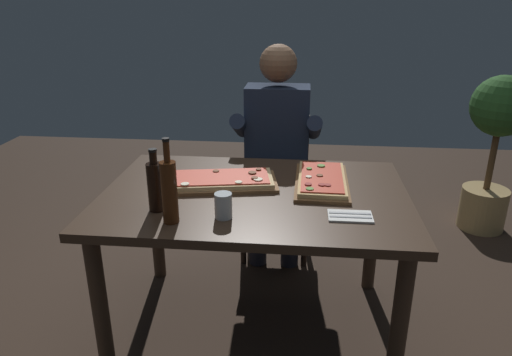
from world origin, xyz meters
TOP-DOWN VIEW (x-y plane):
  - ground_plane at (0.00, 0.00)m, footprint 6.40×6.40m
  - dining_table at (0.00, 0.00)m, footprint 1.40×0.96m
  - pizza_rectangular_front at (-0.17, 0.08)m, footprint 0.57×0.36m
  - pizza_rectangular_left at (0.31, 0.13)m, footprint 0.26×0.49m
  - wine_bottle_dark at (-0.39, -0.23)m, footprint 0.07×0.07m
  - oil_bottle_amber at (-0.30, -0.34)m, footprint 0.06×0.06m
  - tumbler_near_camera at (-0.10, -0.28)m, footprint 0.07×0.07m
  - napkin_cutlery_set at (0.41, -0.22)m, footprint 0.18×0.11m
  - diner_chair at (0.06, 0.86)m, footprint 0.44×0.44m
  - seated_diner at (0.06, 0.74)m, footprint 0.53×0.41m
  - potted_plant_corner at (1.53, 1.25)m, footprint 0.41×0.41m

SIDE VIEW (x-z plane):
  - ground_plane at x=0.00m, z-range 0.00..0.00m
  - diner_chair at x=0.06m, z-range 0.05..0.92m
  - dining_table at x=0.00m, z-range 0.27..1.01m
  - potted_plant_corner at x=1.53m, z-range 0.11..1.22m
  - seated_diner at x=0.06m, z-range 0.08..1.41m
  - napkin_cutlery_set at x=0.41m, z-range 0.74..0.75m
  - pizza_rectangular_left at x=0.31m, z-range 0.74..0.78m
  - pizza_rectangular_front at x=-0.17m, z-range 0.74..0.78m
  - tumbler_near_camera at x=-0.10m, z-range 0.74..0.85m
  - wine_bottle_dark at x=-0.39m, z-range 0.72..0.99m
  - oil_bottle_amber at x=-0.30m, z-range 0.70..1.05m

